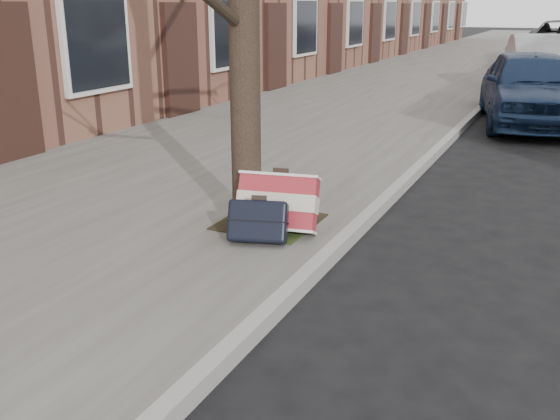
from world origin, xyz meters
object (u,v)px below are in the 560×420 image
at_px(suitcase_navy, 258,221).
at_px(car_near_front, 531,87).
at_px(suitcase_red, 278,203).
at_px(car_near_mid, 544,66).

xyz_separation_m(suitcase_navy, car_near_front, (1.56, 7.57, 0.35)).
xyz_separation_m(suitcase_red, car_near_mid, (1.50, 11.36, 0.31)).
bearing_deg(suitcase_navy, suitcase_red, 66.63).
xyz_separation_m(suitcase_navy, car_near_mid, (1.54, 11.68, 0.38)).
bearing_deg(suitcase_red, car_near_front, 67.28).
relative_size(car_near_front, car_near_mid, 0.93).
relative_size(suitcase_navy, car_near_mid, 0.12).
xyz_separation_m(suitcase_red, suitcase_navy, (-0.03, -0.32, -0.07)).
height_order(suitcase_red, suitcase_navy, suitcase_red).
height_order(suitcase_navy, car_near_mid, car_near_mid).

